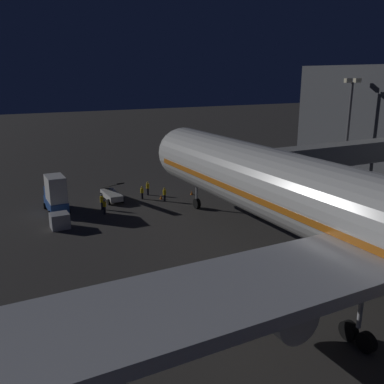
{
  "coord_description": "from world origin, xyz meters",
  "views": [
    {
      "loc": [
        22.79,
        23.61,
        15.35
      ],
      "look_at": [
        3.0,
        -14.15,
        3.5
      ],
      "focal_mm": 39.82,
      "sensor_mm": 36.0,
      "label": 1
    }
  ],
  "objects_px": {
    "jet_bridge": "(314,158)",
    "ground_crew_marshaller_fwd": "(102,201)",
    "ground_crew_near_nose_gear": "(142,192)",
    "ground_crew_by_belt_loader": "(148,188)",
    "ops_van": "(56,194)",
    "ground_crew_under_port_wing": "(104,206)",
    "traffic_cone_nose_port": "(192,193)",
    "apron_floodlight_mast": "(349,122)",
    "ground_crew_by_tug": "(165,194)",
    "baggage_container_near_belt": "(60,221)",
    "traffic_cone_nose_starboard": "(161,197)",
    "belt_loader": "(112,194)"
  },
  "relations": [
    {
      "from": "jet_bridge",
      "to": "ground_crew_marshaller_fwd",
      "type": "xyz_separation_m",
      "value": [
        22.17,
        -10.83,
        -5.03
      ]
    },
    {
      "from": "jet_bridge",
      "to": "ground_crew_marshaller_fwd",
      "type": "bearing_deg",
      "value": -26.04
    },
    {
      "from": "ground_crew_near_nose_gear",
      "to": "ground_crew_by_belt_loader",
      "type": "bearing_deg",
      "value": -133.37
    },
    {
      "from": "ops_van",
      "to": "ground_crew_near_nose_gear",
      "type": "xyz_separation_m",
      "value": [
        -10.6,
        -0.29,
        -1.2
      ]
    },
    {
      "from": "jet_bridge",
      "to": "ground_crew_under_port_wing",
      "type": "xyz_separation_m",
      "value": [
        22.4,
        -8.98,
        -5.09
      ]
    },
    {
      "from": "ground_crew_under_port_wing",
      "to": "traffic_cone_nose_port",
      "type": "bearing_deg",
      "value": -168.25
    },
    {
      "from": "apron_floodlight_mast",
      "to": "traffic_cone_nose_port",
      "type": "height_order",
      "value": "apron_floodlight_mast"
    },
    {
      "from": "ground_crew_near_nose_gear",
      "to": "ground_crew_marshaller_fwd",
      "type": "height_order",
      "value": "ground_crew_marshaller_fwd"
    },
    {
      "from": "ops_van",
      "to": "ground_crew_by_belt_loader",
      "type": "relative_size",
      "value": 2.62
    },
    {
      "from": "ground_crew_under_port_wing",
      "to": "ground_crew_by_tug",
      "type": "distance_m",
      "value": 8.21
    },
    {
      "from": "ground_crew_by_tug",
      "to": "baggage_container_near_belt",
      "type": "bearing_deg",
      "value": 15.49
    },
    {
      "from": "traffic_cone_nose_starboard",
      "to": "belt_loader",
      "type": "bearing_deg",
      "value": -21.86
    },
    {
      "from": "ground_crew_marshaller_fwd",
      "to": "traffic_cone_nose_port",
      "type": "bearing_deg",
      "value": -176.5
    },
    {
      "from": "ground_crew_marshaller_fwd",
      "to": "ops_van",
      "type": "bearing_deg",
      "value": -18.09
    },
    {
      "from": "apron_floodlight_mast",
      "to": "ground_crew_marshaller_fwd",
      "type": "distance_m",
      "value": 36.53
    },
    {
      "from": "belt_loader",
      "to": "traffic_cone_nose_starboard",
      "type": "bearing_deg",
      "value": 158.14
    },
    {
      "from": "ground_crew_by_tug",
      "to": "apron_floodlight_mast",
      "type": "bearing_deg",
      "value": 174.23
    },
    {
      "from": "ground_crew_marshaller_fwd",
      "to": "ground_crew_under_port_wing",
      "type": "height_order",
      "value": "ground_crew_marshaller_fwd"
    },
    {
      "from": "belt_loader",
      "to": "ground_crew_near_nose_gear",
      "type": "bearing_deg",
      "value": 162.06
    },
    {
      "from": "apron_floodlight_mast",
      "to": "traffic_cone_nose_port",
      "type": "bearing_deg",
      "value": -9.55
    },
    {
      "from": "ground_crew_near_nose_gear",
      "to": "ground_crew_marshaller_fwd",
      "type": "relative_size",
      "value": 0.89
    },
    {
      "from": "ground_crew_near_nose_gear",
      "to": "traffic_cone_nose_starboard",
      "type": "xyz_separation_m",
      "value": [
        -2.11,
        1.13,
        -0.64
      ]
    },
    {
      "from": "baggage_container_near_belt",
      "to": "traffic_cone_nose_port",
      "type": "relative_size",
      "value": 3.35
    },
    {
      "from": "ops_van",
      "to": "traffic_cone_nose_starboard",
      "type": "distance_m",
      "value": 12.88
    },
    {
      "from": "belt_loader",
      "to": "baggage_container_near_belt",
      "type": "xyz_separation_m",
      "value": [
        7.72,
        7.15,
        -0.05
      ]
    },
    {
      "from": "jet_bridge",
      "to": "ground_crew_marshaller_fwd",
      "type": "relative_size",
      "value": 12.08
    },
    {
      "from": "apron_floodlight_mast",
      "to": "traffic_cone_nose_port",
      "type": "distance_m",
      "value": 25.11
    },
    {
      "from": "jet_bridge",
      "to": "ground_crew_under_port_wing",
      "type": "relative_size",
      "value": 12.79
    },
    {
      "from": "ground_crew_by_tug",
      "to": "traffic_cone_nose_starboard",
      "type": "xyz_separation_m",
      "value": [
        -0.01,
        -1.12,
        -0.7
      ]
    },
    {
      "from": "baggage_container_near_belt",
      "to": "ground_crew_by_tug",
      "type": "distance_m",
      "value": 13.96
    },
    {
      "from": "baggage_container_near_belt",
      "to": "ground_crew_marshaller_fwd",
      "type": "relative_size",
      "value": 0.98
    },
    {
      "from": "traffic_cone_nose_starboard",
      "to": "jet_bridge",
      "type": "bearing_deg",
      "value": 141.02
    },
    {
      "from": "ground_crew_by_tug",
      "to": "traffic_cone_nose_starboard",
      "type": "relative_size",
      "value": 3.23
    },
    {
      "from": "ground_crew_near_nose_gear",
      "to": "baggage_container_near_belt",
      "type": "bearing_deg",
      "value": 27.77
    },
    {
      "from": "ground_crew_marshaller_fwd",
      "to": "ground_crew_under_port_wing",
      "type": "xyz_separation_m",
      "value": [
        0.23,
        1.85,
        -0.06
      ]
    },
    {
      "from": "jet_bridge",
      "to": "ground_crew_near_nose_gear",
      "type": "bearing_deg",
      "value": -37.73
    },
    {
      "from": "apron_floodlight_mast",
      "to": "belt_loader",
      "type": "distance_m",
      "value": 34.93
    },
    {
      "from": "ground_crew_by_belt_loader",
      "to": "belt_loader",
      "type": "bearing_deg",
      "value": 2.79
    },
    {
      "from": "ground_crew_by_belt_loader",
      "to": "ground_crew_under_port_wing",
      "type": "distance_m",
      "value": 8.94
    },
    {
      "from": "traffic_cone_nose_port",
      "to": "ground_crew_marshaller_fwd",
      "type": "bearing_deg",
      "value": 3.5
    },
    {
      "from": "belt_loader",
      "to": "traffic_cone_nose_starboard",
      "type": "xyz_separation_m",
      "value": [
        -5.74,
        2.3,
        -0.57
      ]
    },
    {
      "from": "ground_crew_by_belt_loader",
      "to": "ground_crew_by_tug",
      "type": "distance_m",
      "value": 3.74
    },
    {
      "from": "traffic_cone_nose_port",
      "to": "ground_crew_near_nose_gear",
      "type": "bearing_deg",
      "value": -9.83
    },
    {
      "from": "ground_crew_by_belt_loader",
      "to": "ground_crew_marshaller_fwd",
      "type": "bearing_deg",
      "value": 24.94
    },
    {
      "from": "ops_van",
      "to": "ground_crew_by_belt_loader",
      "type": "xyz_separation_m",
      "value": [
        -11.94,
        -1.71,
        -1.12
      ]
    },
    {
      "from": "jet_bridge",
      "to": "ground_crew_near_nose_gear",
      "type": "distance_m",
      "value": 21.39
    },
    {
      "from": "ground_crew_marshaller_fwd",
      "to": "traffic_cone_nose_starboard",
      "type": "distance_m",
      "value": 7.93
    },
    {
      "from": "ops_van",
      "to": "ground_crew_by_belt_loader",
      "type": "height_order",
      "value": "ops_van"
    },
    {
      "from": "ground_crew_by_belt_loader",
      "to": "traffic_cone_nose_port",
      "type": "distance_m",
      "value": 5.81
    },
    {
      "from": "jet_bridge",
      "to": "ground_crew_marshaller_fwd",
      "type": "height_order",
      "value": "jet_bridge"
    }
  ]
}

